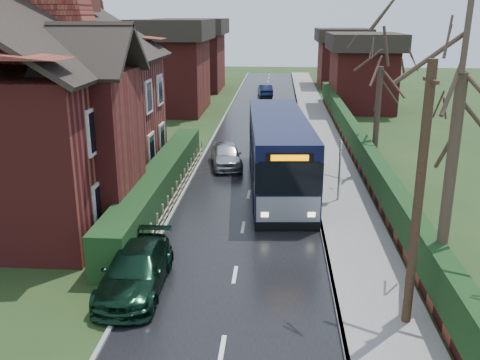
# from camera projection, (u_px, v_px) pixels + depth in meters

# --- Properties ---
(ground) EXTENTS (140.00, 140.00, 0.00)m
(ground) POSITION_uv_depth(u_px,v_px,m) (239.00, 249.00, 19.00)
(ground) COLOR #2E3F1B
(ground) RESTS_ON ground
(road) EXTENTS (6.00, 100.00, 0.02)m
(road) POSITION_uv_depth(u_px,v_px,m) (253.00, 171.00, 28.52)
(road) COLOR black
(road) RESTS_ON ground
(pavement) EXTENTS (2.50, 100.00, 0.14)m
(pavement) POSITION_uv_depth(u_px,v_px,m) (333.00, 171.00, 28.22)
(pavement) COLOR slate
(pavement) RESTS_ON ground
(kerb_right) EXTENTS (0.12, 100.00, 0.14)m
(kerb_right) POSITION_uv_depth(u_px,v_px,m) (310.00, 171.00, 28.30)
(kerb_right) COLOR gray
(kerb_right) RESTS_ON ground
(kerb_left) EXTENTS (0.12, 100.00, 0.10)m
(kerb_left) POSITION_uv_depth(u_px,v_px,m) (196.00, 169.00, 28.72)
(kerb_left) COLOR gray
(kerb_left) RESTS_ON ground
(front_hedge) EXTENTS (1.20, 16.00, 1.60)m
(front_hedge) POSITION_uv_depth(u_px,v_px,m) (160.00, 183.00, 23.79)
(front_hedge) COLOR black
(front_hedge) RESTS_ON ground
(picket_fence) EXTENTS (0.10, 16.00, 0.90)m
(picket_fence) POSITION_uv_depth(u_px,v_px,m) (177.00, 191.00, 23.84)
(picket_fence) COLOR gray
(picket_fence) RESTS_ON ground
(right_wall_hedge) EXTENTS (0.60, 50.00, 1.80)m
(right_wall_hedge) POSITION_uv_depth(u_px,v_px,m) (364.00, 154.00, 27.83)
(right_wall_hedge) COLOR maroon
(right_wall_hedge) RESTS_ON ground
(brick_house) EXTENTS (9.30, 14.60, 10.30)m
(brick_house) POSITION_uv_depth(u_px,v_px,m) (44.00, 103.00, 22.84)
(brick_house) COLOR maroon
(brick_house) RESTS_ON ground
(bus) EXTENTS (3.35, 11.35, 3.40)m
(bus) POSITION_uv_depth(u_px,v_px,m) (278.00, 153.00, 25.31)
(bus) COLOR black
(bus) RESTS_ON ground
(car_silver) EXTENTS (2.23, 4.12, 1.33)m
(car_silver) POSITION_uv_depth(u_px,v_px,m) (226.00, 155.00, 29.16)
(car_silver) COLOR #B6B6BB
(car_silver) RESTS_ON ground
(car_green) EXTENTS (1.88, 4.43, 1.28)m
(car_green) POSITION_uv_depth(u_px,v_px,m) (135.00, 271.00, 16.01)
(car_green) COLOR black
(car_green) RESTS_ON ground
(car_distant) EXTENTS (1.71, 3.80, 1.21)m
(car_distant) POSITION_uv_depth(u_px,v_px,m) (265.00, 90.00, 54.36)
(car_distant) COLOR black
(car_distant) RESTS_ON ground
(bus_stop_sign) EXTENTS (0.08, 0.43, 2.85)m
(bus_stop_sign) POSITION_uv_depth(u_px,v_px,m) (340.00, 162.00, 23.16)
(bus_stop_sign) COLOR slate
(bus_stop_sign) RESTS_ON ground
(telegraph_pole) EXTENTS (0.24, 0.90, 7.01)m
(telegraph_pole) POSITION_uv_depth(u_px,v_px,m) (418.00, 201.00, 13.30)
(telegraph_pole) COLOR #2F2115
(telegraph_pole) RESTS_ON ground
(tree_right_near) EXTENTS (4.34, 4.34, 9.37)m
(tree_right_near) POSITION_uv_depth(u_px,v_px,m) (465.00, 55.00, 13.62)
(tree_right_near) COLOR #3B2E23
(tree_right_near) RESTS_ON ground
(tree_right_far) EXTENTS (4.08, 4.08, 7.88)m
(tree_right_far) POSITION_uv_depth(u_px,v_px,m) (381.00, 59.00, 26.49)
(tree_right_far) COLOR #33261E
(tree_right_far) RESTS_ON ground
(tree_house_side) EXTENTS (4.83, 4.83, 10.98)m
(tree_house_side) POSITION_uv_depth(u_px,v_px,m) (100.00, 11.00, 33.22)
(tree_house_side) COLOR #392A22
(tree_house_side) RESTS_ON ground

